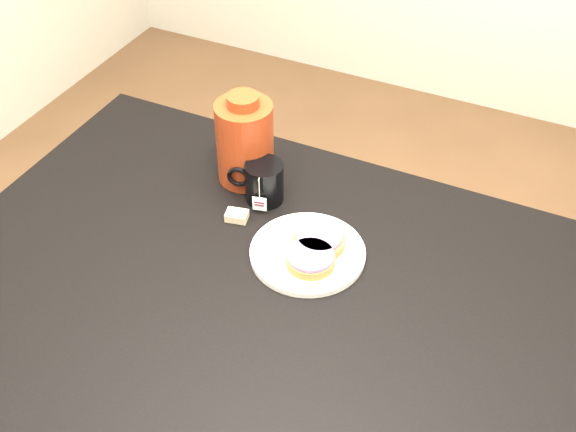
{
  "coord_description": "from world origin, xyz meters",
  "views": [
    {
      "loc": [
        0.38,
        -0.82,
        1.75
      ],
      "look_at": [
        -0.07,
        0.14,
        0.81
      ],
      "focal_mm": 45.0,
      "sensor_mm": 36.0,
      "label": 1
    }
  ],
  "objects_px": {
    "table": "(290,326)",
    "bagel_back": "(319,240)",
    "plate": "(308,252)",
    "mug": "(263,182)",
    "teabag_pouch": "(237,216)",
    "bagel_front": "(311,259)",
    "bagel_package": "(245,141)"
  },
  "relations": [
    {
      "from": "table",
      "to": "bagel_back",
      "type": "distance_m",
      "value": 0.18
    },
    {
      "from": "plate",
      "to": "bagel_back",
      "type": "xyz_separation_m",
      "value": [
        0.01,
        0.03,
        0.02
      ]
    },
    {
      "from": "mug",
      "to": "teabag_pouch",
      "type": "xyz_separation_m",
      "value": [
        -0.02,
        -0.08,
        -0.04
      ]
    },
    {
      "from": "bagel_front",
      "to": "mug",
      "type": "distance_m",
      "value": 0.23
    },
    {
      "from": "plate",
      "to": "bagel_front",
      "type": "distance_m",
      "value": 0.04
    },
    {
      "from": "table",
      "to": "bagel_package",
      "type": "bearing_deg",
      "value": 130.5
    },
    {
      "from": "bagel_front",
      "to": "bagel_package",
      "type": "height_order",
      "value": "bagel_package"
    },
    {
      "from": "bagel_back",
      "to": "mug",
      "type": "relative_size",
      "value": 1.09
    },
    {
      "from": "table",
      "to": "bagel_package",
      "type": "distance_m",
      "value": 0.42
    },
    {
      "from": "bagel_front",
      "to": "teabag_pouch",
      "type": "distance_m",
      "value": 0.21
    },
    {
      "from": "plate",
      "to": "bagel_back",
      "type": "distance_m",
      "value": 0.03
    },
    {
      "from": "bagel_front",
      "to": "mug",
      "type": "xyz_separation_m",
      "value": [
        -0.18,
        0.15,
        0.02
      ]
    },
    {
      "from": "table",
      "to": "mug",
      "type": "xyz_separation_m",
      "value": [
        -0.17,
        0.23,
        0.13
      ]
    },
    {
      "from": "bagel_front",
      "to": "bagel_package",
      "type": "relative_size",
      "value": 0.64
    },
    {
      "from": "table",
      "to": "teabag_pouch",
      "type": "bearing_deg",
      "value": 142.4
    },
    {
      "from": "bagel_package",
      "to": "bagel_back",
      "type": "bearing_deg",
      "value": -31.03
    },
    {
      "from": "bagel_back",
      "to": "teabag_pouch",
      "type": "distance_m",
      "value": 0.19
    },
    {
      "from": "plate",
      "to": "bagel_back",
      "type": "height_order",
      "value": "bagel_back"
    },
    {
      "from": "mug",
      "to": "bagel_back",
      "type": "bearing_deg",
      "value": -42.1
    },
    {
      "from": "bagel_back",
      "to": "teabag_pouch",
      "type": "height_order",
      "value": "bagel_back"
    },
    {
      "from": "plate",
      "to": "bagel_package",
      "type": "height_order",
      "value": "bagel_package"
    },
    {
      "from": "teabag_pouch",
      "to": "bagel_front",
      "type": "bearing_deg",
      "value": -18.16
    },
    {
      "from": "mug",
      "to": "teabag_pouch",
      "type": "bearing_deg",
      "value": -117.42
    },
    {
      "from": "plate",
      "to": "mug",
      "type": "height_order",
      "value": "mug"
    },
    {
      "from": "bagel_back",
      "to": "teabag_pouch",
      "type": "relative_size",
      "value": 3.14
    },
    {
      "from": "table",
      "to": "teabag_pouch",
      "type": "xyz_separation_m",
      "value": [
        -0.19,
        0.15,
        0.09
      ]
    },
    {
      "from": "bagel_back",
      "to": "mug",
      "type": "height_order",
      "value": "mug"
    },
    {
      "from": "bagel_back",
      "to": "teabag_pouch",
      "type": "bearing_deg",
      "value": 177.38
    },
    {
      "from": "plate",
      "to": "mug",
      "type": "bearing_deg",
      "value": 142.94
    },
    {
      "from": "bagel_back",
      "to": "mug",
      "type": "xyz_separation_m",
      "value": [
        -0.17,
        0.09,
        0.02
      ]
    },
    {
      "from": "bagel_back",
      "to": "bagel_package",
      "type": "xyz_separation_m",
      "value": [
        -0.24,
        0.14,
        0.07
      ]
    },
    {
      "from": "table",
      "to": "mug",
      "type": "bearing_deg",
      "value": 126.69
    }
  ]
}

